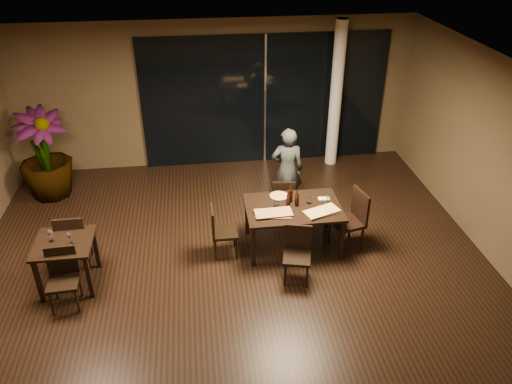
% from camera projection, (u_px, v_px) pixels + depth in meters
% --- Properties ---
extents(ground, '(8.00, 8.00, 0.00)m').
position_uv_depth(ground, '(236.00, 282.00, 7.41)').
color(ground, black).
rests_on(ground, ground).
extents(wall_back, '(8.00, 0.10, 3.00)m').
position_uv_depth(wall_back, '(216.00, 94.00, 10.11)').
color(wall_back, brown).
rests_on(wall_back, ground).
extents(ceiling, '(8.00, 8.00, 0.04)m').
position_uv_depth(ceiling, '(231.00, 85.00, 5.88)').
color(ceiling, silver).
rests_on(ceiling, wall_back).
extents(window_panel, '(5.00, 0.06, 2.70)m').
position_uv_depth(window_panel, '(265.00, 101.00, 10.22)').
color(window_panel, black).
rests_on(window_panel, ground).
extents(column, '(0.24, 0.24, 3.00)m').
position_uv_depth(column, '(336.00, 96.00, 10.03)').
color(column, white).
rests_on(column, ground).
extents(main_table, '(1.50, 1.00, 0.75)m').
position_uv_depth(main_table, '(293.00, 211.00, 7.86)').
color(main_table, black).
rests_on(main_table, ground).
extents(side_table, '(0.80, 0.80, 0.75)m').
position_uv_depth(side_table, '(65.00, 249.00, 7.08)').
color(side_table, black).
rests_on(side_table, ground).
extents(chair_main_far, '(0.44, 0.44, 0.84)m').
position_uv_depth(chair_main_far, '(283.00, 198.00, 8.59)').
color(chair_main_far, black).
rests_on(chair_main_far, ground).
extents(chair_main_near, '(0.48, 0.48, 0.85)m').
position_uv_depth(chair_main_near, '(297.00, 250.00, 7.30)').
color(chair_main_near, black).
rests_on(chair_main_near, ground).
extents(chair_main_left, '(0.40, 0.40, 0.86)m').
position_uv_depth(chair_main_left, '(220.00, 229.00, 7.77)').
color(chair_main_left, black).
rests_on(chair_main_left, ground).
extents(chair_main_right, '(0.56, 0.56, 1.00)m').
position_uv_depth(chair_main_right, '(352.00, 217.00, 7.92)').
color(chair_main_right, black).
rests_on(chair_main_right, ground).
extents(chair_side_far, '(0.44, 0.44, 0.93)m').
position_uv_depth(chair_side_far, '(73.00, 238.00, 7.49)').
color(chair_side_far, black).
rests_on(chair_side_far, ground).
extents(chair_side_near, '(0.43, 0.43, 0.89)m').
position_uv_depth(chair_side_near, '(63.00, 274.00, 6.80)').
color(chair_side_near, black).
rests_on(chair_side_near, ground).
extents(diner, '(0.56, 0.41, 1.56)m').
position_uv_depth(diner, '(287.00, 169.00, 8.83)').
color(diner, '#2A2D2F').
rests_on(diner, ground).
extents(potted_plant, '(1.27, 1.27, 1.71)m').
position_uv_depth(potted_plant, '(44.00, 155.00, 9.18)').
color(potted_plant, '#1C4617').
rests_on(potted_plant, ground).
extents(pizza_board_left, '(0.61, 0.37, 0.01)m').
position_uv_depth(pizza_board_left, '(273.00, 214.00, 7.63)').
color(pizza_board_left, '#4A2F18').
rests_on(pizza_board_left, main_table).
extents(pizza_board_right, '(0.62, 0.44, 0.01)m').
position_uv_depth(pizza_board_right, '(322.00, 212.00, 7.67)').
color(pizza_board_right, '#3F2614').
rests_on(pizza_board_right, main_table).
extents(oblong_pizza_left, '(0.56, 0.28, 0.02)m').
position_uv_depth(oblong_pizza_left, '(273.00, 213.00, 7.62)').
color(oblong_pizza_left, maroon).
rests_on(oblong_pizza_left, pizza_board_left).
extents(oblong_pizza_right, '(0.58, 0.41, 0.02)m').
position_uv_depth(oblong_pizza_right, '(322.00, 211.00, 7.66)').
color(oblong_pizza_right, maroon).
rests_on(oblong_pizza_right, pizza_board_right).
extents(round_pizza, '(0.29, 0.29, 0.01)m').
position_uv_depth(round_pizza, '(279.00, 196.00, 8.09)').
color(round_pizza, red).
rests_on(round_pizza, main_table).
extents(bottle_a, '(0.06, 0.06, 0.27)m').
position_uv_depth(bottle_a, '(288.00, 198.00, 7.78)').
color(bottle_a, black).
rests_on(bottle_a, main_table).
extents(bottle_b, '(0.06, 0.06, 0.29)m').
position_uv_depth(bottle_b, '(297.00, 198.00, 7.77)').
color(bottle_b, black).
rests_on(bottle_b, main_table).
extents(bottle_c, '(0.07, 0.07, 0.30)m').
position_uv_depth(bottle_c, '(291.00, 194.00, 7.87)').
color(bottle_c, black).
rests_on(bottle_c, main_table).
extents(tumbler_left, '(0.07, 0.07, 0.08)m').
position_uv_depth(tumbler_left, '(277.00, 204.00, 7.82)').
color(tumbler_left, white).
rests_on(tumbler_left, main_table).
extents(tumbler_right, '(0.08, 0.08, 0.09)m').
position_uv_depth(tumbler_right, '(309.00, 200.00, 7.89)').
color(tumbler_right, white).
rests_on(tumbler_right, main_table).
extents(napkin_near, '(0.21, 0.17, 0.01)m').
position_uv_depth(napkin_near, '(326.00, 206.00, 7.81)').
color(napkin_near, silver).
rests_on(napkin_near, main_table).
extents(napkin_far, '(0.19, 0.12, 0.01)m').
position_uv_depth(napkin_far, '(324.00, 199.00, 8.01)').
color(napkin_far, white).
rests_on(napkin_far, main_table).
extents(wine_glass_a, '(0.08, 0.08, 0.18)m').
position_uv_depth(wine_glass_a, '(50.00, 236.00, 6.99)').
color(wine_glass_a, white).
rests_on(wine_glass_a, side_table).
extents(wine_glass_b, '(0.08, 0.08, 0.18)m').
position_uv_depth(wine_glass_b, '(69.00, 238.00, 6.93)').
color(wine_glass_b, white).
rests_on(wine_glass_b, side_table).
extents(side_napkin, '(0.19, 0.13, 0.01)m').
position_uv_depth(side_napkin, '(65.00, 248.00, 6.88)').
color(side_napkin, white).
rests_on(side_napkin, side_table).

